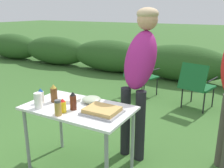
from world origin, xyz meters
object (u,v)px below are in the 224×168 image
Objects in this scene: camp_chair_near_hedge at (196,84)px; paper_cup_stack at (38,101)px; plate_stack at (71,99)px; beer_bottle at (54,94)px; standing_person_with_beanie at (140,66)px; folding_table at (78,114)px; mayo_bottle at (41,96)px; bbq_sauce_bottle at (73,101)px; mustard_bottle at (63,106)px; mixing_bowl at (91,99)px; food_tray at (102,111)px; camp_chair_green_behind_table at (140,74)px; spice_jar at (58,108)px.

paper_cup_stack is at bearing -98.73° from camp_chair_near_hedge.
beer_bottle reaches higher than plate_stack.
beer_bottle is 0.11× the size of standing_person_with_beanie.
mayo_bottle reaches higher than folding_table.
paper_cup_stack is 0.16m from mayo_bottle.
bbq_sauce_bottle is 0.11m from mustard_bottle.
beer_bottle is (0.01, 0.21, 0.01)m from paper_cup_stack.
standing_person_with_beanie is at bearing 53.25° from mixing_bowl.
folding_table is 6.93× the size of paper_cup_stack.
bbq_sauce_bottle is at bearing -93.10° from camp_chair_near_hedge.
paper_cup_stack is 0.82× the size of beer_bottle.
food_tray is 1.61× the size of plate_stack.
mustard_bottle reaches higher than folding_table.
standing_person_with_beanie is at bearing 42.36° from mayo_bottle.
mustard_bottle is 0.17× the size of camp_chair_near_hedge.
standing_person_with_beanie reaches higher than camp_chair_near_hedge.
mayo_bottle is 0.19× the size of camp_chair_green_behind_table.
mayo_bottle is (-0.46, -0.27, 0.04)m from mixing_bowl.
standing_person_with_beanie is (0.72, 0.86, 0.27)m from paper_cup_stack.
spice_jar reaches higher than folding_table.
folding_table is at bearing 89.94° from bbq_sauce_bottle.
mayo_bottle is (-0.72, -0.07, 0.05)m from food_tray.
mixing_bowl is (0.22, 0.07, 0.01)m from plate_stack.
food_tray is 0.31m from bbq_sauce_bottle.
food_tray is at bearing 10.62° from bbq_sauce_bottle.
mixing_bowl is 0.53m from mayo_bottle.
plate_stack is 0.37m from paper_cup_stack.
beer_bottle reaches higher than paper_cup_stack.
beer_bottle is at bearing -129.56° from standing_person_with_beanie.
paper_cup_stack reaches higher than plate_stack.
bbq_sauce_bottle is at bearing 23.02° from paper_cup_stack.
beer_bottle is at bearing -179.41° from folding_table.
mixing_bowl is at bearing 30.42° from mayo_bottle.
plate_stack is at bearing 164.39° from food_tray.
beer_bottle is (0.10, 0.09, 0.02)m from mayo_bottle.
paper_cup_stack is at bearing -54.73° from mayo_bottle.
standing_person_with_beanie is 1.90m from camp_chair_near_hedge.
camp_chair_green_behind_table is (-0.38, 2.84, -0.35)m from spice_jar.
bbq_sauce_bottle is 0.11× the size of standing_person_with_beanie.
paper_cup_stack is at bearing -172.67° from mustard_bottle.
paper_cup_stack is 0.19× the size of camp_chair_green_behind_table.
mayo_bottle is 1.05× the size of spice_jar.
camp_chair_green_behind_table is (-0.23, 2.46, -0.29)m from plate_stack.
bbq_sauce_bottle is at bearing 66.50° from mustard_bottle.
mayo_bottle is at bearing -139.45° from beer_bottle.
paper_cup_stack is 0.29m from spice_jar.
spice_jar is at bearing -68.65° from plate_stack.
standing_person_with_beanie reaches higher than mustard_bottle.
beer_bottle reaches higher than camp_chair_near_hedge.
paper_cup_stack reaches higher than camp_chair_green_behind_table.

